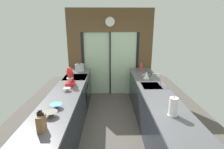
{
  "coord_description": "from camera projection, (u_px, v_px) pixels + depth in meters",
  "views": [
    {
      "loc": [
        -0.05,
        -3.06,
        2.2
      ],
      "look_at": [
        0.03,
        0.66,
        1.15
      ],
      "focal_mm": 27.91,
      "sensor_mm": 36.0,
      "label": 1
    }
  ],
  "objects": [
    {
      "name": "mixing_bowl_mid",
      "position": [
        56.0,
        106.0,
        2.78
      ],
      "size": [
        0.19,
        0.19,
        0.07
      ],
      "color": "teal",
      "rests_on": "left_counter_run"
    },
    {
      "name": "soap_bottle_far",
      "position": [
        141.0,
        67.0,
        5.09
      ],
      "size": [
        0.05,
        0.05,
        0.26
      ],
      "color": "#B23D2D",
      "rests_on": "right_counter_run"
    },
    {
      "name": "mixing_bowl_far",
      "position": [
        67.0,
        89.0,
        3.51
      ],
      "size": [
        0.15,
        0.15,
        0.07
      ],
      "color": "gray",
      "rests_on": "left_counter_run"
    },
    {
      "name": "right_counter_run",
      "position": [
        154.0,
        109.0,
        3.72
      ],
      "size": [
        0.62,
        3.8,
        0.92
      ],
      "color": "#1E232D",
      "rests_on": "ground_plane"
    },
    {
      "name": "knife_block",
      "position": [
        41.0,
        123.0,
        2.16
      ],
      "size": [
        0.09,
        0.14,
        0.29
      ],
      "color": "brown",
      "rests_on": "left_counter_run"
    },
    {
      "name": "sink_faucet",
      "position": [
        159.0,
        77.0,
        3.79
      ],
      "size": [
        0.19,
        0.02,
        0.28
      ],
      "color": "#B7BABC",
      "rests_on": "right_counter_run"
    },
    {
      "name": "oven_range",
      "position": [
        76.0,
        94.0,
        4.6
      ],
      "size": [
        0.6,
        0.6,
        0.92
      ],
      "color": "black",
      "rests_on": "ground_plane"
    },
    {
      "name": "stock_pot",
      "position": [
        80.0,
        67.0,
        5.04
      ],
      "size": [
        0.27,
        0.27,
        0.23
      ],
      "color": "#B7BABC",
      "rests_on": "left_counter_run"
    },
    {
      "name": "kettle",
      "position": [
        147.0,
        75.0,
        4.32
      ],
      "size": [
        0.24,
        0.16,
        0.21
      ],
      "color": "#B7BABC",
      "rests_on": "right_counter_run"
    },
    {
      "name": "stand_mixer",
      "position": [
        70.0,
        79.0,
        3.79
      ],
      "size": [
        0.17,
        0.27,
        0.42
      ],
      "color": "red",
      "rests_on": "left_counter_run"
    },
    {
      "name": "back_wall_unit",
      "position": [
        110.0,
        48.0,
        5.43
      ],
      "size": [
        2.64,
        0.12,
        2.7
      ],
      "color": "brown",
      "rests_on": "ground_plane"
    },
    {
      "name": "mixing_bowl_near",
      "position": [
        51.0,
        114.0,
        2.52
      ],
      "size": [
        0.2,
        0.2,
        0.08
      ],
      "color": "#514C47",
      "rests_on": "left_counter_run"
    },
    {
      "name": "paper_towel_roll",
      "position": [
        173.0,
        107.0,
        2.53
      ],
      "size": [
        0.14,
        0.14,
        0.31
      ],
      "color": "#B7BABC",
      "rests_on": "right_counter_run"
    },
    {
      "name": "ground_plane",
      "position": [
        111.0,
        122.0,
        4.12
      ],
      "size": [
        5.04,
        7.6,
        0.02
      ],
      "primitive_type": "cube",
      "color": "#4C4742"
    },
    {
      "name": "soap_bottle_near",
      "position": [
        141.0,
        67.0,
        4.98
      ],
      "size": [
        0.06,
        0.06,
        0.28
      ],
      "color": "#B23D2D",
      "rests_on": "right_counter_run"
    },
    {
      "name": "left_counter_run",
      "position": [
        66.0,
        114.0,
        3.53
      ],
      "size": [
        0.62,
        3.8,
        0.92
      ],
      "color": "#1E232D",
      "rests_on": "ground_plane"
    }
  ]
}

